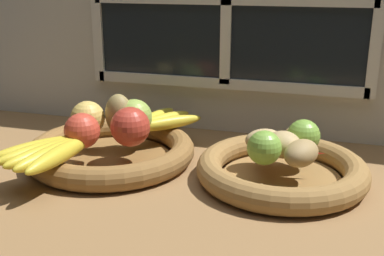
{
  "coord_description": "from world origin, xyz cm",
  "views": [
    {
      "loc": [
        24.01,
        -79.36,
        36.7
      ],
      "look_at": [
        -0.65,
        2.98,
        8.69
      ],
      "focal_mm": 44.77,
      "sensor_mm": 36.0,
      "label": 1
    }
  ],
  "objects": [
    {
      "name": "apple_green_back",
      "position": [
        -14.39,
        7.47,
        8.38
      ],
      "size": [
        7.39,
        7.39,
        7.39
      ],
      "primitive_type": "sphere",
      "color": "#99B74C",
      "rests_on": "fruit_bowl_left"
    },
    {
      "name": "fruit_bowl_right",
      "position": [
        16.51,
        2.98,
        2.17
      ],
      "size": [
        31.34,
        31.34,
        4.69
      ],
      "color": "olive",
      "rests_on": "ground_plane"
    },
    {
      "name": "lime_near",
      "position": [
        13.71,
        -1.21,
        7.73
      ],
      "size": [
        6.08,
        6.08,
        6.08
      ],
      "primitive_type": "sphere",
      "color": "#7AAD3D",
      "rests_on": "fruit_bowl_right"
    },
    {
      "name": "fruit_bowl_left",
      "position": [
        -17.8,
        2.98,
        2.17
      ],
      "size": [
        33.93,
        33.93,
        4.69
      ],
      "color": "brown",
      "rests_on": "ground_plane"
    },
    {
      "name": "ground_plane",
      "position": [
        0.0,
        0.0,
        -1.5
      ],
      "size": [
        140.0,
        90.0,
        3.0
      ],
      "primitive_type": "cube",
      "color": "olive"
    },
    {
      "name": "pear_brown",
      "position": [
        -17.32,
        6.44,
        8.97
      ],
      "size": [
        6.94,
        6.45,
        8.57
      ],
      "primitive_type": "ellipsoid",
      "rotation": [
        0.0,
        0.0,
        4.48
      ],
      "color": "olive",
      "rests_on": "fruit_bowl_left"
    },
    {
      "name": "potato_large",
      "position": [
        16.51,
        2.98,
        7.15
      ],
      "size": [
        7.47,
        7.08,
        4.92
      ],
      "primitive_type": "ellipsoid",
      "rotation": [
        0.0,
        0.0,
        6.1
      ],
      "color": "tan",
      "rests_on": "fruit_bowl_right"
    },
    {
      "name": "lime_far",
      "position": [
        19.77,
        7.18,
        7.77
      ],
      "size": [
        6.16,
        6.16,
        6.16
      ],
      "primitive_type": "sphere",
      "color": "#7AAD3D",
      "rests_on": "fruit_bowl_right"
    },
    {
      "name": "apple_golden_left",
      "position": [
        -23.55,
        4.63,
        8.21
      ],
      "size": [
        7.04,
        7.04,
        7.04
      ],
      "primitive_type": "sphere",
      "color": "#DBB756",
      "rests_on": "fruit_bowl_left"
    },
    {
      "name": "chili_pepper",
      "position": [
        17.9,
        2.91,
        5.88
      ],
      "size": [
        12.59,
        4.35,
        2.39
      ],
      "primitive_type": "cone",
      "rotation": [
        0.0,
        1.57,
        0.16
      ],
      "color": "red",
      "rests_on": "fruit_bowl_right"
    },
    {
      "name": "potato_back",
      "position": [
        18.67,
        7.75,
        6.95
      ],
      "size": [
        7.5,
        8.08,
        4.53
      ],
      "primitive_type": "ellipsoid",
      "rotation": [
        0.0,
        0.0,
        5.28
      ],
      "color": "tan",
      "rests_on": "fruit_bowl_right"
    },
    {
      "name": "banana_bunch_back",
      "position": [
        -11.17,
        13.39,
        6.06
      ],
      "size": [
        13.94,
        17.61,
        2.75
      ],
      "color": "yellow",
      "rests_on": "fruit_bowl_left"
    },
    {
      "name": "potato_oblong",
      "position": [
        12.61,
        6.01,
        6.69
      ],
      "size": [
        9.02,
        8.51,
        4.0
      ],
      "primitive_type": "ellipsoid",
      "rotation": [
        0.0,
        0.0,
        3.76
      ],
      "color": "tan",
      "rests_on": "fruit_bowl_right"
    },
    {
      "name": "apple_red_front",
      "position": [
        -20.69,
        -2.89,
        8.1
      ],
      "size": [
        6.83,
        6.83,
        6.83
      ],
      "primitive_type": "sphere",
      "color": "#CC422D",
      "rests_on": "fruit_bowl_left"
    },
    {
      "name": "potato_small",
      "position": [
        19.97,
        -0.48,
        6.98
      ],
      "size": [
        7.83,
        9.41,
        4.59
      ],
      "primitive_type": "ellipsoid",
      "rotation": [
        0.0,
        0.0,
        1.2
      ],
      "color": "#A38451",
      "rests_on": "fruit_bowl_right"
    },
    {
      "name": "back_wall",
      "position": [
        0.0,
        29.77,
        27.88
      ],
      "size": [
        140.0,
        4.6,
        55.0
      ],
      "color": "silver",
      "rests_on": "ground_plane"
    },
    {
      "name": "apple_red_right",
      "position": [
        -12.34,
        0.75,
        8.54
      ],
      "size": [
        7.7,
        7.7,
        7.7
      ],
      "primitive_type": "sphere",
      "color": "#B73828",
      "rests_on": "fruit_bowl_left"
    },
    {
      "name": "banana_bunch_front",
      "position": [
        -23.15,
        -9.74,
        6.26
      ],
      "size": [
        14.04,
        20.12,
        3.15
      ],
      "color": "gold",
      "rests_on": "fruit_bowl_left"
    }
  ]
}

